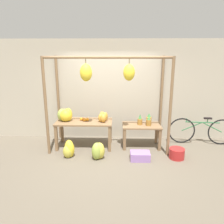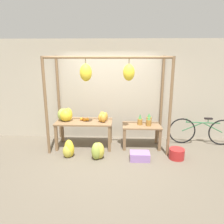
# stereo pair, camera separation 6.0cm
# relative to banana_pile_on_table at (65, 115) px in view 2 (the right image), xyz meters

# --- Properties ---
(ground_plane) EXTENTS (20.00, 20.00, 0.00)m
(ground_plane) POSITION_rel_banana_pile_on_table_xyz_m (1.12, -0.72, -0.87)
(ground_plane) COLOR #665B4C
(shop_wall_back) EXTENTS (8.00, 0.08, 2.80)m
(shop_wall_back) POSITION_rel_banana_pile_on_table_xyz_m (1.12, 0.72, 0.53)
(shop_wall_back) COLOR #B2A893
(shop_wall_back) RESTS_ON ground_plane
(stall_awning) EXTENTS (2.99, 1.25, 2.35)m
(stall_awning) POSITION_rel_banana_pile_on_table_xyz_m (1.11, -0.22, 0.80)
(stall_awning) COLOR brown
(stall_awning) RESTS_ON ground_plane
(display_table_main) EXTENTS (1.45, 0.69, 0.71)m
(display_table_main) POSITION_rel_banana_pile_on_table_xyz_m (0.49, -0.01, -0.27)
(display_table_main) COLOR brown
(display_table_main) RESTS_ON ground_plane
(display_table_side) EXTENTS (0.99, 0.59, 0.61)m
(display_table_side) POSITION_rel_banana_pile_on_table_xyz_m (1.99, 0.04, -0.38)
(display_table_side) COLOR brown
(display_table_side) RESTS_ON ground_plane
(banana_pile_on_table) EXTENTS (0.47, 0.41, 0.34)m
(banana_pile_on_table) POSITION_rel_banana_pile_on_table_xyz_m (0.00, 0.00, 0.00)
(banana_pile_on_table) COLOR yellow
(banana_pile_on_table) RESTS_ON display_table_main
(orange_pile) EXTENTS (0.24, 0.14, 0.09)m
(orange_pile) POSITION_rel_banana_pile_on_table_xyz_m (0.49, 0.00, -0.12)
(orange_pile) COLOR orange
(orange_pile) RESTS_ON display_table_main
(pineapple_cluster) EXTENTS (0.37, 0.25, 0.31)m
(pineapple_cluster) POSITION_rel_banana_pile_on_table_xyz_m (2.11, 0.06, -0.14)
(pineapple_cluster) COLOR #B27F38
(pineapple_cluster) RESTS_ON display_table_side
(banana_pile_ground_left) EXTENTS (0.32, 0.34, 0.42)m
(banana_pile_ground_left) POSITION_rel_banana_pile_on_table_xyz_m (0.20, -0.63, -0.68)
(banana_pile_ground_left) COLOR yellow
(banana_pile_ground_left) RESTS_ON ground_plane
(banana_pile_ground_right) EXTENTS (0.39, 0.45, 0.42)m
(banana_pile_ground_right) POSITION_rel_banana_pile_on_table_xyz_m (0.90, -0.69, -0.68)
(banana_pile_ground_right) COLOR gold
(banana_pile_ground_right) RESTS_ON ground_plane
(fruit_crate_white) EXTENTS (0.45, 0.31, 0.19)m
(fruit_crate_white) POSITION_rel_banana_pile_on_table_xyz_m (1.89, -0.74, -0.77)
(fruit_crate_white) COLOR #9970B7
(fruit_crate_white) RESTS_ON ground_plane
(blue_bucket) EXTENTS (0.36, 0.36, 0.25)m
(blue_bucket) POSITION_rel_banana_pile_on_table_xyz_m (2.76, -0.64, -0.75)
(blue_bucket) COLOR #AD2323
(blue_bucket) RESTS_ON ground_plane
(parked_bicycle) EXTENTS (1.76, 0.18, 0.75)m
(parked_bicycle) POSITION_rel_banana_pile_on_table_xyz_m (3.65, 0.27, -0.50)
(parked_bicycle) COLOR black
(parked_bicycle) RESTS_ON ground_plane
(papaya_pile) EXTENTS (0.29, 0.35, 0.25)m
(papaya_pile) POSITION_rel_banana_pile_on_table_xyz_m (0.98, -0.03, -0.04)
(papaya_pile) COLOR gold
(papaya_pile) RESTS_ON display_table_main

